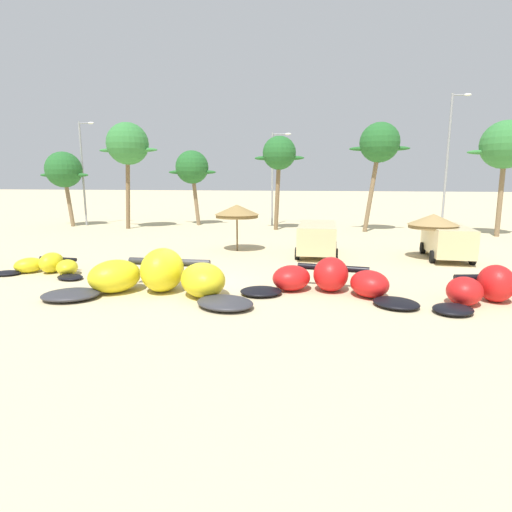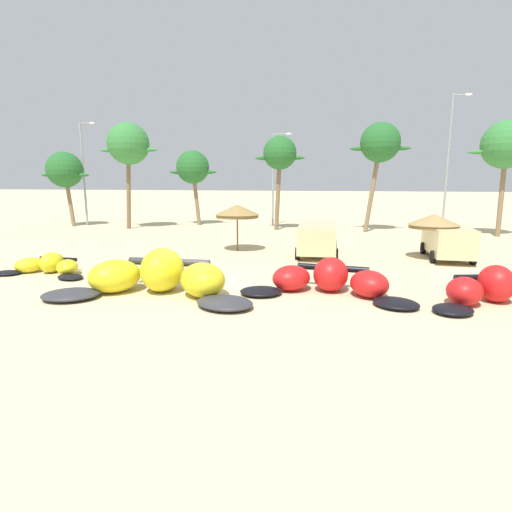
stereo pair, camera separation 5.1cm
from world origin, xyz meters
TOP-DOWN VIEW (x-y plane):
  - ground_plane at (0.00, 0.00)m, footprint 260.00×260.00m
  - kite_left at (-7.67, 1.15)m, footprint 4.96×2.45m
  - kite_left_of_center at (-1.15, -1.26)m, footprint 8.44×3.85m
  - kite_center at (5.40, -0.04)m, footprint 6.88×3.62m
  - kite_right_of_center at (11.43, -0.48)m, footprint 5.96×3.41m
  - beach_umbrella_near_van at (-0.18, 8.74)m, footprint 2.72×2.72m
  - beach_umbrella_middle at (11.02, 7.93)m, footprint 2.70×2.70m
  - parked_van at (11.90, 8.29)m, footprint 2.33×4.72m
  - parked_car_second at (4.73, 8.10)m, footprint 2.33×4.67m
  - palm_leftmost at (-18.62, 19.06)m, footprint 4.87×3.25m
  - palm_left at (-11.80, 18.24)m, footprint 5.36×3.58m
  - palm_left_of_gap at (-7.35, 22.06)m, footprint 4.64×3.10m
  - palm_center_left at (1.16, 19.63)m, footprint 4.23×2.82m
  - palm_center_right at (9.30, 19.62)m, footprint 4.81×3.21m
  - palm_right_of_gap at (18.22, 18.30)m, footprint 5.32×3.55m
  - lamppost_west at (-17.18, 19.95)m, footprint 1.56×0.24m
  - lamppost_west_center at (0.32, 22.83)m, footprint 1.79×0.24m
  - lamppost_east_center at (14.68, 19.69)m, footprint 1.47×0.24m

SIDE VIEW (x-z plane):
  - ground_plane at x=0.00m, z-range 0.00..0.00m
  - kite_left at x=-7.67m, z-range -0.11..0.85m
  - kite_right_of_center at x=11.43m, z-range -0.16..1.20m
  - kite_center at x=5.40m, z-range -0.16..1.20m
  - kite_left_of_center at x=-1.15m, z-range -0.20..1.53m
  - parked_van at x=11.90m, z-range 0.17..2.01m
  - parked_car_second at x=4.73m, z-range 0.17..2.01m
  - beach_umbrella_middle at x=11.02m, z-range 0.87..3.39m
  - beach_umbrella_near_van at x=-0.18m, z-range 1.03..3.89m
  - lamppost_west_center at x=0.32m, z-range 0.53..9.07m
  - palm_leftmost at x=-18.62m, z-range 1.73..8.56m
  - lamppost_west at x=-17.18m, z-range 0.51..10.02m
  - palm_left_of_gap at x=-7.35m, z-range 1.88..8.89m
  - lamppost_east_center at x=14.68m, z-range 0.51..11.41m
  - palm_center_left at x=1.16m, z-range 2.43..10.38m
  - palm_right_of_gap at x=18.22m, z-range 2.48..11.15m
  - palm_center_right at x=9.30m, z-range 2.73..11.60m
  - palm_left at x=-11.80m, z-range 2.70..11.84m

